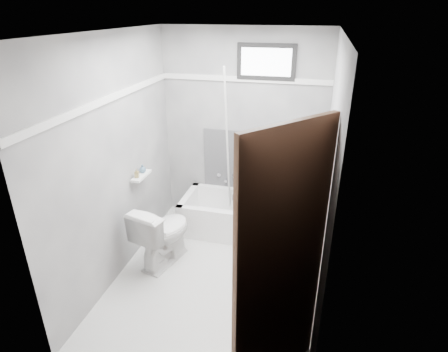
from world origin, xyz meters
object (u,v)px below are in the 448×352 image
(office_chair, at_px, (257,188))
(soap_bottle_a, at_px, (137,173))
(bathtub, at_px, (243,216))
(toilet, at_px, (163,233))
(soap_bottle_b, at_px, (143,169))
(door, at_px, (318,305))

(office_chair, distance_m, soap_bottle_a, 1.43)
(bathtub, xyz_separation_m, toilet, (-0.71, -0.81, 0.14))
(soap_bottle_b, bearing_deg, soap_bottle_a, -90.00)
(soap_bottle_a, bearing_deg, soap_bottle_b, 90.00)
(door, relative_size, soap_bottle_a, 21.19)
(toilet, relative_size, soap_bottle_a, 7.60)
(door, bearing_deg, toilet, 138.80)
(soap_bottle_a, bearing_deg, toilet, -24.95)
(bathtub, relative_size, door, 0.75)
(bathtub, height_order, door, door)
(office_chair, height_order, toilet, office_chair)
(office_chair, relative_size, toilet, 1.33)
(soap_bottle_b, bearing_deg, door, -41.35)
(door, bearing_deg, soap_bottle_a, 141.09)
(office_chair, distance_m, toilet, 1.24)
(door, distance_m, soap_bottle_b, 2.56)
(bathtub, bearing_deg, office_chair, 17.91)
(soap_bottle_a, bearing_deg, bathtub, 32.62)
(toilet, distance_m, door, 2.22)
(bathtub, distance_m, office_chair, 0.42)
(door, xyz_separation_m, soap_bottle_b, (-1.92, 1.69, -0.04))
(soap_bottle_a, height_order, soap_bottle_b, soap_bottle_a)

